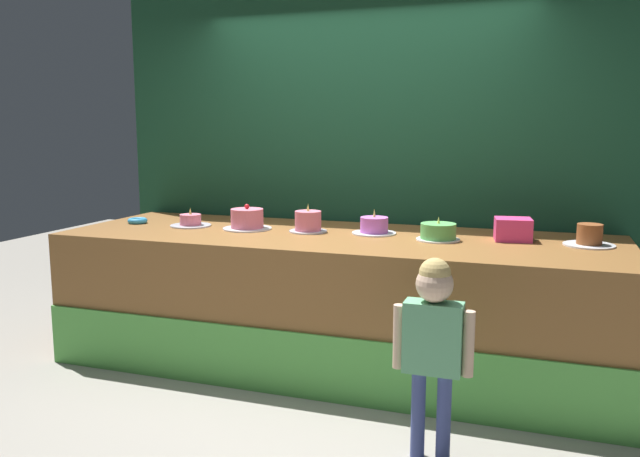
% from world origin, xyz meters
% --- Properties ---
extents(ground_plane, '(12.00, 12.00, 0.00)m').
position_xyz_m(ground_plane, '(0.00, 0.00, 0.00)').
color(ground_plane, gray).
extents(stage_platform, '(3.74, 1.25, 0.91)m').
position_xyz_m(stage_platform, '(0.00, 0.61, 0.45)').
color(stage_platform, brown).
rests_on(stage_platform, ground_plane).
extents(curtain_backdrop, '(4.06, 0.08, 2.99)m').
position_xyz_m(curtain_backdrop, '(0.00, 1.33, 1.50)').
color(curtain_backdrop, '#19472D').
rests_on(curtain_backdrop, ground_plane).
extents(child_figure, '(0.39, 0.18, 1.02)m').
position_xyz_m(child_figure, '(0.84, -0.47, 0.66)').
color(child_figure, '#3F4C8C').
rests_on(child_figure, ground_plane).
extents(pink_box, '(0.25, 0.23, 0.14)m').
position_xyz_m(pink_box, '(1.13, 0.79, 0.98)').
color(pink_box, '#F03D84').
rests_on(pink_box, stage_platform).
extents(donut, '(0.15, 0.15, 0.04)m').
position_xyz_m(donut, '(-1.59, 0.63, 0.93)').
color(donut, '#3399D8').
rests_on(donut, stage_platform).
extents(cake_far_left, '(0.30, 0.30, 0.14)m').
position_xyz_m(cake_far_left, '(-1.13, 0.63, 0.94)').
color(cake_far_left, silver).
rests_on(cake_far_left, stage_platform).
extents(cake_left, '(0.35, 0.35, 0.18)m').
position_xyz_m(cake_left, '(-0.68, 0.65, 0.98)').
color(cake_left, silver).
rests_on(cake_left, stage_platform).
extents(cake_center_left, '(0.26, 0.26, 0.20)m').
position_xyz_m(cake_center_left, '(-0.23, 0.67, 0.98)').
color(cake_center_left, silver).
rests_on(cake_center_left, stage_platform).
extents(cake_center_right, '(0.30, 0.30, 0.17)m').
position_xyz_m(cake_center_right, '(0.23, 0.75, 0.96)').
color(cake_center_right, silver).
rests_on(cake_center_right, stage_platform).
extents(cake_right, '(0.28, 0.28, 0.15)m').
position_xyz_m(cake_right, '(0.68, 0.64, 0.96)').
color(cake_right, white).
rests_on(cake_right, stage_platform).
extents(cake_far_right, '(0.31, 0.31, 0.13)m').
position_xyz_m(cake_far_right, '(1.59, 0.75, 0.96)').
color(cake_far_right, silver).
rests_on(cake_far_right, stage_platform).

